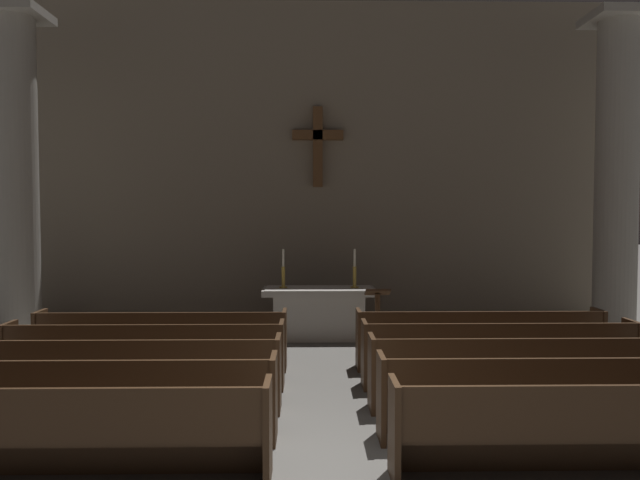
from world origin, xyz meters
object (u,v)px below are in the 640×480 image
at_px(pew_right_row_4, 499,354).
at_px(lectern, 377,322).
at_px(pew_left_row_2, 96,399).
at_px(altar, 319,312).
at_px(candlestick_left, 283,275).
at_px(candlestick_right, 355,275).
at_px(pew_left_row_4, 146,355).
at_px(pew_right_row_3, 524,372).
at_px(pew_right_row_2, 556,397).
at_px(column_right_second, 617,183).
at_px(column_left_second, 16,182).
at_px(pew_right_row_1, 600,429).
at_px(pew_right_row_5, 479,339).
at_px(pew_left_row_3, 124,374).
at_px(pew_left_row_1, 58,433).
at_px(pew_left_row_5, 162,340).

height_order(pew_right_row_4, lectern, lectern).
relative_size(pew_left_row_2, altar, 1.78).
xyz_separation_m(candlestick_left, candlestick_right, (1.40, 0.00, 0.00)).
height_order(pew_left_row_4, pew_right_row_3, same).
relative_size(pew_right_row_2, column_right_second, 0.62).
xyz_separation_m(pew_left_row_4, column_left_second, (-3.21, 3.12, 2.58)).
bearing_deg(altar, pew_right_row_1, -68.72).
bearing_deg(pew_right_row_2, pew_right_row_5, 90.00).
xyz_separation_m(pew_left_row_3, pew_left_row_4, (0.00, 1.02, 0.00)).
bearing_deg(pew_right_row_3, pew_left_row_4, 168.50).
distance_m(pew_right_row_2, lectern, 4.49).
bearing_deg(pew_left_row_2, pew_right_row_2, 0.00).
bearing_deg(altar, candlestick_right, 0.00).
bearing_deg(pew_right_row_2, column_left_second, 147.92).
bearing_deg(pew_left_row_1, candlestick_left, 74.31).
distance_m(pew_left_row_2, pew_left_row_3, 1.02).
distance_m(pew_left_row_5, column_left_second, 4.62).
height_order(column_left_second, column_right_second, same).
distance_m(column_right_second, candlestick_right, 5.34).
relative_size(pew_right_row_1, pew_right_row_2, 1.00).
relative_size(pew_left_row_4, pew_left_row_5, 1.00).
xyz_separation_m(pew_left_row_3, pew_right_row_1, (5.03, -2.05, 0.00)).
bearing_deg(pew_right_row_1, pew_left_row_2, 168.50).
bearing_deg(pew_left_row_2, altar, 65.17).
bearing_deg(column_left_second, pew_right_row_2, -32.08).
relative_size(pew_left_row_1, altar, 1.78).
bearing_deg(column_left_second, pew_right_row_4, -20.73).
height_order(pew_right_row_4, candlestick_left, candlestick_left).
distance_m(pew_right_row_4, pew_right_row_5, 1.02).
relative_size(pew_right_row_4, lectern, 3.39).
height_order(pew_left_row_1, pew_left_row_2, same).
bearing_deg(pew_left_row_4, pew_right_row_1, -31.40).
height_order(pew_left_row_3, pew_right_row_4, same).
bearing_deg(pew_right_row_2, pew_left_row_2, 180.00).
height_order(pew_right_row_1, pew_right_row_5, same).
xyz_separation_m(pew_right_row_3, candlestick_right, (-1.81, 4.41, 0.78)).
bearing_deg(candlestick_left, pew_right_row_2, -59.39).
height_order(pew_left_row_3, pew_right_row_2, same).
xyz_separation_m(pew_right_row_1, candlestick_left, (-3.21, 6.45, 0.78)).
distance_m(pew_right_row_4, candlestick_left, 4.73).
bearing_deg(pew_left_row_5, pew_right_row_2, -31.40).
height_order(pew_right_row_1, pew_right_row_3, same).
height_order(pew_left_row_4, pew_right_row_4, same).
relative_size(pew_right_row_3, column_left_second, 0.62).
distance_m(pew_left_row_1, column_right_second, 10.61).
height_order(column_left_second, lectern, column_left_second).
bearing_deg(pew_left_row_5, pew_right_row_1, -39.14).
bearing_deg(pew_left_row_2, pew_left_row_4, 90.00).
relative_size(pew_right_row_3, pew_right_row_4, 1.00).
bearing_deg(pew_right_row_3, lectern, 114.97).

